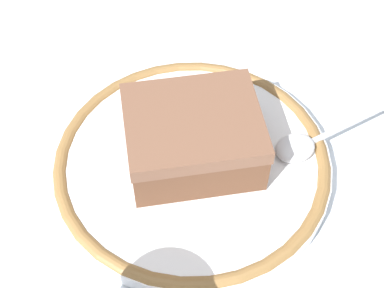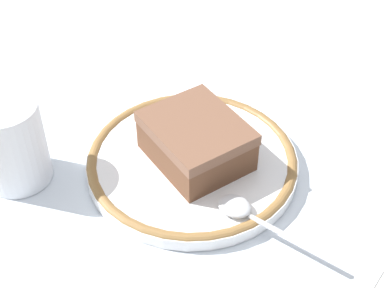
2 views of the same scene
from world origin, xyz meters
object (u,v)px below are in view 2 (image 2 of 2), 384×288
object	(u,v)px
plate	(192,162)
spoon	(245,212)
cup	(13,147)
cake_slice	(196,141)

from	to	relation	value
plate	spoon	world-z (taller)	spoon
spoon	cup	world-z (taller)	cup
plate	spoon	distance (m)	0.09
plate	cup	size ratio (longest dim) A/B	2.38
spoon	plate	bearing A→B (deg)	158.56
spoon	cake_slice	bearing A→B (deg)	156.00
plate	cake_slice	size ratio (longest dim) A/B	1.78
cake_slice	cup	size ratio (longest dim) A/B	1.34
cup	plate	bearing A→B (deg)	40.24
cake_slice	spoon	xyz separation A→B (m)	(0.08, -0.04, -0.02)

